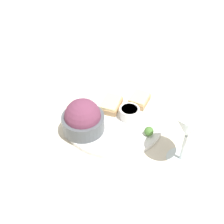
{
  "coord_description": "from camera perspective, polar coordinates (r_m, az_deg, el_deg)",
  "views": [
    {
      "loc": [
        -0.6,
        -0.0,
        0.58
      ],
      "look_at": [
        0.0,
        0.0,
        0.03
      ],
      "focal_mm": 45.0,
      "sensor_mm": 36.0,
      "label": 1
    }
  ],
  "objects": [
    {
      "name": "dinner_plate",
      "position": [
        0.83,
        0.0,
        -1.38
      ],
      "size": [
        0.29,
        0.29,
        0.01
      ],
      "color": "white",
      "rests_on": "ground_plane"
    },
    {
      "name": "sauce_ramekin",
      "position": [
        0.82,
        3.23,
        0.01
      ],
      "size": [
        0.06,
        0.06,
        0.03
      ],
      "color": "white",
      "rests_on": "dinner_plate"
    },
    {
      "name": "cheese_toast_near",
      "position": [
        0.85,
        -0.52,
        1.57
      ],
      "size": [
        0.09,
        0.08,
        0.03
      ],
      "color": "tan",
      "rests_on": "dinner_plate"
    },
    {
      "name": "garnish",
      "position": [
        0.77,
        7.19,
        -3.89
      ],
      "size": [
        0.03,
        0.03,
        0.03
      ],
      "color": "#477533",
      "rests_on": "dinner_plate"
    },
    {
      "name": "napkin",
      "position": [
        0.68,
        -3.85,
        -16.02
      ],
      "size": [
        0.18,
        0.19,
        0.01
      ],
      "color": "white",
      "rests_on": "ground_plane"
    },
    {
      "name": "ground_plane",
      "position": [
        0.83,
        0.0,
        -1.73
      ],
      "size": [
        4.0,
        4.0,
        0.0
      ],
      "primitive_type": "plane",
      "color": "beige"
    },
    {
      "name": "wine_glass",
      "position": [
        0.67,
        14.99,
        -2.76
      ],
      "size": [
        0.09,
        0.09,
        0.17
      ],
      "color": "silver",
      "rests_on": "ground_plane"
    },
    {
      "name": "cheese_toast_far",
      "position": [
        0.87,
        5.28,
        2.51
      ],
      "size": [
        0.08,
        0.08,
        0.03
      ],
      "color": "tan",
      "rests_on": "dinner_plate"
    },
    {
      "name": "salad_bowl",
      "position": [
        0.77,
        -6.24,
        -1.39
      ],
      "size": [
        0.12,
        0.12,
        0.1
      ],
      "color": "#4C5156",
      "rests_on": "dinner_plate"
    }
  ]
}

